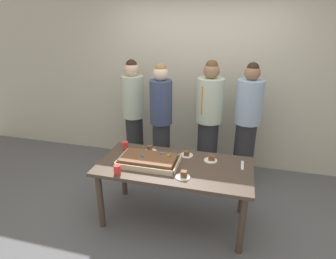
{
  "coord_description": "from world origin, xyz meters",
  "views": [
    {
      "loc": [
        0.62,
        -2.64,
        2.25
      ],
      "look_at": [
        -0.11,
        0.15,
        1.08
      ],
      "focal_mm": 30.13,
      "sensor_mm": 36.0,
      "label": 1
    }
  ],
  "objects": [
    {
      "name": "plated_slice_near_left",
      "position": [
        0.38,
        0.2,
        0.75
      ],
      "size": [
        0.15,
        0.15,
        0.06
      ],
      "color": "white",
      "rests_on": "party_table"
    },
    {
      "name": "person_serving_front",
      "position": [
        0.24,
        1.03,
        0.89
      ],
      "size": [
        0.36,
        0.36,
        1.72
      ],
      "rotation": [
        0.0,
        0.0,
        -2.02
      ],
      "color": "#28282D",
      "rests_on": "ground_plane"
    },
    {
      "name": "person_far_right_suit",
      "position": [
        -0.91,
        1.13,
        0.88
      ],
      "size": [
        0.32,
        0.32,
        1.68
      ],
      "rotation": [
        0.0,
        0.0,
        -1.08
      ],
      "color": "#28282D",
      "rests_on": "ground_plane"
    },
    {
      "name": "plated_slice_near_right",
      "position": [
        -0.36,
        0.24,
        0.75
      ],
      "size": [
        0.15,
        0.15,
        0.08
      ],
      "color": "white",
      "rests_on": "party_table"
    },
    {
      "name": "sheet_cake",
      "position": [
        -0.28,
        -0.04,
        0.77
      ],
      "size": [
        0.66,
        0.39,
        0.11
      ],
      "color": "beige",
      "rests_on": "party_table"
    },
    {
      "name": "party_table",
      "position": [
        0.0,
        0.0,
        0.63
      ],
      "size": [
        1.68,
        0.81,
        0.73
      ],
      "color": "#47382D",
      "rests_on": "ground_plane"
    },
    {
      "name": "cake_server_utensil",
      "position": [
        0.72,
        0.18,
        0.73
      ],
      "size": [
        0.03,
        0.2,
        0.01
      ],
      "primitive_type": "cube",
      "color": "silver",
      "rests_on": "party_table"
    },
    {
      "name": "plated_slice_far_right",
      "position": [
        0.15,
        -0.23,
        0.75
      ],
      "size": [
        0.15,
        0.15,
        0.08
      ],
      "color": "white",
      "rests_on": "party_table"
    },
    {
      "name": "person_striped_tie_right",
      "position": [
        0.75,
        1.06,
        0.89
      ],
      "size": [
        0.35,
        0.35,
        1.71
      ],
      "rotation": [
        0.0,
        0.0,
        -2.32
      ],
      "color": "#28282D",
      "rests_on": "ground_plane"
    },
    {
      "name": "drink_cup_nearest",
      "position": [
        -0.53,
        -0.33,
        0.78
      ],
      "size": [
        0.07,
        0.07,
        0.1
      ],
      "primitive_type": "cylinder",
      "color": "red",
      "rests_on": "party_table"
    },
    {
      "name": "plated_slice_far_left",
      "position": [
        0.09,
        0.25,
        0.74
      ],
      "size": [
        0.15,
        0.15,
        0.06
      ],
      "color": "white",
      "rests_on": "party_table"
    },
    {
      "name": "ground_plane",
      "position": [
        0.0,
        0.0,
        0.0
      ],
      "size": [
        12.0,
        12.0,
        0.0
      ],
      "primitive_type": "plane",
      "color": "#5B5B60"
    },
    {
      "name": "person_green_shirt_behind",
      "position": [
        -0.41,
        0.9,
        0.88
      ],
      "size": [
        0.31,
        0.31,
        1.68
      ],
      "rotation": [
        0.0,
        0.0,
        -1.43
      ],
      "color": "#28282D",
      "rests_on": "ground_plane"
    },
    {
      "name": "interior_back_panel",
      "position": [
        0.0,
        1.6,
        1.5
      ],
      "size": [
        8.0,
        0.12,
        3.0
      ],
      "primitive_type": "cube",
      "color": "beige",
      "rests_on": "ground_plane"
    },
    {
      "name": "drink_cup_middle",
      "position": [
        -0.67,
        0.23,
        0.78
      ],
      "size": [
        0.07,
        0.07,
        0.1
      ],
      "primitive_type": "cylinder",
      "color": "red",
      "rests_on": "party_table"
    }
  ]
}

